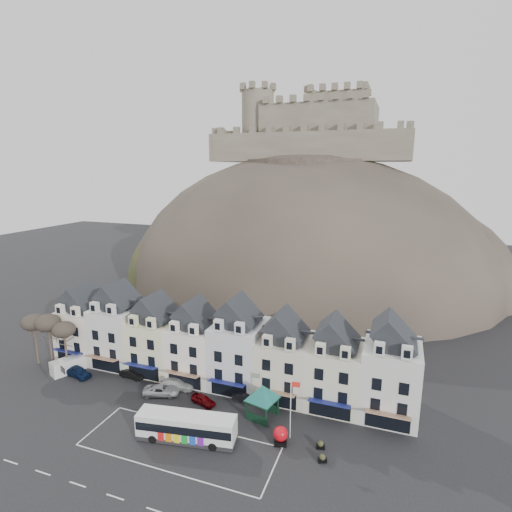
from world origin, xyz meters
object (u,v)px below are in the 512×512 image
(car_navy, at_px, (78,372))
(white_van, at_px, (68,365))
(bus, at_px, (186,426))
(bus_shelter, at_px, (262,392))
(car_black, at_px, (133,374))
(car_white, at_px, (177,384))
(car_maroon, at_px, (203,400))
(car_silver, at_px, (161,390))
(car_charcoal, at_px, (247,397))
(flagpole, at_px, (291,405))
(red_buoy, at_px, (280,435))

(car_navy, bearing_deg, white_van, 88.76)
(bus, distance_m, bus_shelter, 9.84)
(bus, relative_size, car_black, 2.94)
(car_navy, xyz_separation_m, car_white, (15.60, 2.24, -0.05))
(car_white, distance_m, car_maroon, 5.66)
(car_white, xyz_separation_m, car_maroon, (5.20, -2.24, -0.09))
(white_van, relative_size, car_silver, 1.07)
(car_navy, height_order, car_charcoal, car_navy)
(white_van, height_order, car_navy, white_van)
(bus_shelter, xyz_separation_m, car_black, (-21.19, 2.42, -2.76))
(car_white, bearing_deg, car_charcoal, -95.60)
(flagpole, bearing_deg, bus_shelter, 149.31)
(white_van, distance_m, car_charcoal, 28.54)
(car_charcoal, bearing_deg, white_van, 91.87)
(car_maroon, bearing_deg, red_buoy, -90.79)
(bus, height_order, car_silver, bus)
(bus, xyz_separation_m, flagpole, (11.10, 4.39, 2.45))
(bus, relative_size, flagpole, 1.57)
(car_black, bearing_deg, car_charcoal, -86.09)
(car_maroon, relative_size, car_charcoal, 0.96)
(bus, xyz_separation_m, white_van, (-24.79, 7.52, -0.70))
(car_navy, xyz_separation_m, car_silver, (14.40, 0.00, -0.09))
(car_white, distance_m, car_charcoal, 10.40)
(car_black, bearing_deg, bus, -119.37)
(red_buoy, bearing_deg, car_black, 165.61)
(white_van, bearing_deg, car_black, 34.11)
(flagpole, xyz_separation_m, car_maroon, (-12.62, 2.59, -3.61))
(bus_shelter, xyz_separation_m, white_van, (-31.53, 0.54, -2.34))
(red_buoy, xyz_separation_m, car_black, (-24.70, 6.34, -0.41))
(red_buoy, bearing_deg, car_navy, 173.14)
(car_navy, bearing_deg, car_charcoal, -73.30)
(car_white, bearing_deg, white_van, 88.29)
(white_van, distance_m, car_silver, 16.88)
(bus_shelter, xyz_separation_m, car_white, (-13.46, 2.24, -2.70))
(car_charcoal, bearing_deg, flagpole, -126.48)
(bus, bearing_deg, car_black, 137.46)
(bus_shelter, distance_m, car_black, 21.50)
(bus, distance_m, flagpole, 12.18)
(car_silver, bearing_deg, flagpole, -117.81)
(bus_shelter, height_order, red_buoy, bus_shelter)
(car_navy, height_order, car_maroon, car_navy)
(bus, bearing_deg, flagpole, 12.05)
(car_black, height_order, car_charcoal, car_black)
(red_buoy, relative_size, car_white, 0.43)
(flagpole, bearing_deg, car_silver, 172.26)
(car_charcoal, bearing_deg, car_black, 88.21)
(car_navy, bearing_deg, bus, -96.14)
(red_buoy, height_order, car_charcoal, red_buoy)
(flagpole, height_order, white_van, flagpole)
(red_buoy, xyz_separation_m, car_charcoal, (-6.58, 6.42, -0.45))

